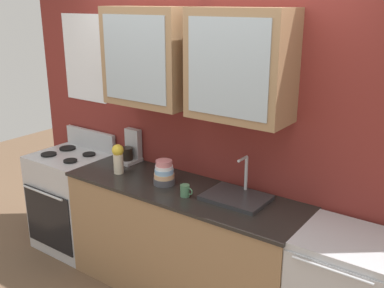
{
  "coord_description": "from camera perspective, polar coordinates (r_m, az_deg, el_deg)",
  "views": [
    {
      "loc": [
        1.91,
        -2.51,
        2.31
      ],
      "look_at": [
        0.1,
        0.0,
        1.31
      ],
      "focal_mm": 41.92,
      "sensor_mm": 36.0,
      "label": 1
    }
  ],
  "objects": [
    {
      "name": "back_wall_unit",
      "position": [
        3.5,
        1.46,
        4.25
      ],
      "size": [
        3.88,
        0.45,
        2.68
      ],
      "color": "maroon",
      "rests_on": "ground_plane"
    },
    {
      "name": "counter",
      "position": [
        3.66,
        -1.29,
        -12.38
      ],
      "size": [
        1.98,
        0.62,
        0.93
      ],
      "color": "#93704C",
      "rests_on": "ground_plane"
    },
    {
      "name": "stove_range",
      "position": [
        4.48,
        -14.9,
        -6.95
      ],
      "size": [
        0.67,
        0.63,
        1.11
      ],
      "color": "silver",
      "rests_on": "ground_plane"
    },
    {
      "name": "sink_faucet",
      "position": [
        3.27,
        5.67,
        -6.65
      ],
      "size": [
        0.46,
        0.34,
        0.3
      ],
      "color": "#2D2D30",
      "rests_on": "counter"
    },
    {
      "name": "bowl_stack",
      "position": [
        3.5,
        -3.57,
        -3.76
      ],
      "size": [
        0.17,
        0.17,
        0.19
      ],
      "color": "#4C4C54",
      "rests_on": "counter"
    },
    {
      "name": "vase",
      "position": [
        3.74,
        -9.38,
        -1.71
      ],
      "size": [
        0.1,
        0.1,
        0.25
      ],
      "color": "beige",
      "rests_on": "counter"
    },
    {
      "name": "cup_near_sink",
      "position": [
        3.29,
        -0.87,
        -5.96
      ],
      "size": [
        0.11,
        0.07,
        0.09
      ],
      "color": "#4C7F59",
      "rests_on": "counter"
    },
    {
      "name": "coffee_maker",
      "position": [
        4.01,
        -7.83,
        -0.73
      ],
      "size": [
        0.17,
        0.2,
        0.29
      ],
      "color": "#B7B7BC",
      "rests_on": "counter"
    }
  ]
}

